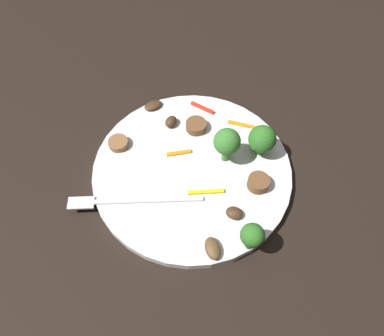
{
  "coord_description": "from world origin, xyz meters",
  "views": [
    {
      "loc": [
        -0.06,
        0.27,
        0.44
      ],
      "look_at": [
        0.0,
        0.0,
        0.01
      ],
      "focal_mm": 33.66,
      "sensor_mm": 36.0,
      "label": 1
    }
  ],
  "objects_px": {
    "sausage_slice_2": "(258,183)",
    "pepper_strip_1": "(202,108)",
    "pepper_strip_2": "(179,153)",
    "pepper_strip_3": "(206,192)",
    "sausage_slice_1": "(118,143)",
    "pepper_strip_0": "(245,125)",
    "broccoli_floret_2": "(262,139)",
    "mushroom_1": "(234,213)",
    "sausage_slice_0": "(196,126)",
    "fork": "(125,201)",
    "broccoli_floret_1": "(227,142)",
    "broccoli_floret_0": "(252,236)",
    "mushroom_3": "(213,248)",
    "mushroom_0": "(171,122)",
    "plate": "(192,171)",
    "mushroom_2": "(153,105)"
  },
  "relations": [
    {
      "from": "mushroom_1",
      "to": "pepper_strip_1",
      "type": "relative_size",
      "value": 0.55
    },
    {
      "from": "pepper_strip_1",
      "to": "pepper_strip_3",
      "type": "xyz_separation_m",
      "value": [
        -0.04,
        0.15,
        -0.0
      ]
    },
    {
      "from": "sausage_slice_2",
      "to": "mushroom_1",
      "type": "height_order",
      "value": "sausage_slice_2"
    },
    {
      "from": "pepper_strip_2",
      "to": "pepper_strip_3",
      "type": "relative_size",
      "value": 0.72
    },
    {
      "from": "plate",
      "to": "broccoli_floret_1",
      "type": "height_order",
      "value": "broccoli_floret_1"
    },
    {
      "from": "mushroom_2",
      "to": "broccoli_floret_0",
      "type": "bearing_deg",
      "value": 132.88
    },
    {
      "from": "sausage_slice_0",
      "to": "sausage_slice_1",
      "type": "bearing_deg",
      "value": 28.42
    },
    {
      "from": "sausage_slice_2",
      "to": "pepper_strip_2",
      "type": "distance_m",
      "value": 0.12
    },
    {
      "from": "pepper_strip_3",
      "to": "mushroom_3",
      "type": "bearing_deg",
      "value": 107.57
    },
    {
      "from": "fork",
      "to": "sausage_slice_0",
      "type": "bearing_deg",
      "value": -129.34
    },
    {
      "from": "sausage_slice_2",
      "to": "pepper_strip_1",
      "type": "distance_m",
      "value": 0.16
    },
    {
      "from": "sausage_slice_1",
      "to": "pepper_strip_0",
      "type": "bearing_deg",
      "value": -156.07
    },
    {
      "from": "pepper_strip_2",
      "to": "fork",
      "type": "bearing_deg",
      "value": 61.33
    },
    {
      "from": "broccoli_floret_2",
      "to": "mushroom_1",
      "type": "relative_size",
      "value": 2.34
    },
    {
      "from": "plate",
      "to": "mushroom_0",
      "type": "height_order",
      "value": "mushroom_0"
    },
    {
      "from": "mushroom_1",
      "to": "sausage_slice_0",
      "type": "bearing_deg",
      "value": -58.43
    },
    {
      "from": "fork",
      "to": "pepper_strip_1",
      "type": "relative_size",
      "value": 4.38
    },
    {
      "from": "pepper_strip_1",
      "to": "sausage_slice_1",
      "type": "bearing_deg",
      "value": 42.91
    },
    {
      "from": "sausage_slice_0",
      "to": "mushroom_0",
      "type": "relative_size",
      "value": 1.44
    },
    {
      "from": "sausage_slice_0",
      "to": "broccoli_floret_1",
      "type": "bearing_deg",
      "value": 139.76
    },
    {
      "from": "sausage_slice_0",
      "to": "pepper_strip_1",
      "type": "relative_size",
      "value": 0.77
    },
    {
      "from": "pepper_strip_0",
      "to": "pepper_strip_2",
      "type": "xyz_separation_m",
      "value": [
        0.09,
        0.07,
        0.0
      ]
    },
    {
      "from": "sausage_slice_1",
      "to": "broccoli_floret_2",
      "type": "bearing_deg",
      "value": -170.58
    },
    {
      "from": "broccoli_floret_2",
      "to": "mushroom_2",
      "type": "relative_size",
      "value": 1.76
    },
    {
      "from": "mushroom_3",
      "to": "pepper_strip_1",
      "type": "distance_m",
      "value": 0.23
    },
    {
      "from": "sausage_slice_1",
      "to": "sausage_slice_2",
      "type": "distance_m",
      "value": 0.21
    },
    {
      "from": "broccoli_floret_1",
      "to": "mushroom_3",
      "type": "height_order",
      "value": "broccoli_floret_1"
    },
    {
      "from": "broccoli_floret_1",
      "to": "sausage_slice_2",
      "type": "xyz_separation_m",
      "value": [
        -0.05,
        0.03,
        -0.03
      ]
    },
    {
      "from": "plate",
      "to": "mushroom_1",
      "type": "distance_m",
      "value": 0.09
    },
    {
      "from": "broccoli_floret_1",
      "to": "pepper_strip_2",
      "type": "bearing_deg",
      "value": 5.8
    },
    {
      "from": "fork",
      "to": "broccoli_floret_0",
      "type": "relative_size",
      "value": 3.67
    },
    {
      "from": "sausage_slice_1",
      "to": "mushroom_0",
      "type": "bearing_deg",
      "value": -139.57
    },
    {
      "from": "sausage_slice_2",
      "to": "pepper_strip_1",
      "type": "relative_size",
      "value": 0.74
    },
    {
      "from": "mushroom_3",
      "to": "sausage_slice_0",
      "type": "bearing_deg",
      "value": -71.36
    },
    {
      "from": "mushroom_2",
      "to": "pepper_strip_3",
      "type": "relative_size",
      "value": 0.59
    },
    {
      "from": "broccoli_floret_1",
      "to": "mushroom_0",
      "type": "xyz_separation_m",
      "value": [
        0.09,
        -0.04,
        -0.03
      ]
    },
    {
      "from": "sausage_slice_1",
      "to": "pepper_strip_3",
      "type": "relative_size",
      "value": 0.59
    },
    {
      "from": "broccoli_floret_2",
      "to": "mushroom_3",
      "type": "relative_size",
      "value": 1.71
    },
    {
      "from": "broccoli_floret_2",
      "to": "sausage_slice_1",
      "type": "xyz_separation_m",
      "value": [
        0.2,
        0.03,
        -0.03
      ]
    },
    {
      "from": "pepper_strip_2",
      "to": "sausage_slice_2",
      "type": "bearing_deg",
      "value": 166.84
    },
    {
      "from": "broccoli_floret_2",
      "to": "mushroom_0",
      "type": "height_order",
      "value": "broccoli_floret_2"
    },
    {
      "from": "mushroom_1",
      "to": "mushroom_3",
      "type": "height_order",
      "value": "same"
    },
    {
      "from": "sausage_slice_0",
      "to": "sausage_slice_2",
      "type": "relative_size",
      "value": 1.05
    },
    {
      "from": "sausage_slice_0",
      "to": "broccoli_floret_2",
      "type": "bearing_deg",
      "value": 167.02
    },
    {
      "from": "broccoli_floret_2",
      "to": "sausage_slice_2",
      "type": "distance_m",
      "value": 0.06
    },
    {
      "from": "sausage_slice_1",
      "to": "mushroom_1",
      "type": "relative_size",
      "value": 1.31
    },
    {
      "from": "broccoli_floret_1",
      "to": "mushroom_3",
      "type": "relative_size",
      "value": 1.95
    },
    {
      "from": "plate",
      "to": "sausage_slice_2",
      "type": "xyz_separation_m",
      "value": [
        -0.09,
        0.01,
        0.01
      ]
    },
    {
      "from": "fork",
      "to": "pepper_strip_3",
      "type": "bearing_deg",
      "value": -174.61
    },
    {
      "from": "broccoli_floret_1",
      "to": "mushroom_2",
      "type": "distance_m",
      "value": 0.15
    }
  ]
}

